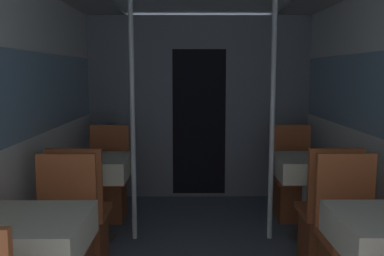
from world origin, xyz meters
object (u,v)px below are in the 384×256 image
dining_table_left_1 (96,171)px  chair_right_near_1 (326,228)px  chair_left_far_1 (108,191)px  dining_table_right_1 (309,171)px  chair_right_far_1 (293,191)px  support_pole_right_1 (272,120)px  chair_left_near_1 (82,229)px  chair_right_far_0 (351,256)px  dining_table_left_0 (30,241)px  support_pole_left_1 (133,121)px

dining_table_left_1 → chair_right_near_1: chair_right_near_1 is taller
chair_left_far_1 → dining_table_right_1: bearing=164.3°
chair_left_far_1 → dining_table_right_1: chair_left_far_1 is taller
dining_table_right_1 → chair_right_far_1: bearing=90.0°
support_pole_right_1 → chair_right_far_1: bearing=57.8°
chair_left_near_1 → chair_left_far_1: same height
chair_right_near_1 → chair_right_far_0: bearing=-90.0°
chair_left_near_1 → dining_table_left_1: bearing=90.0°
dining_table_left_0 → chair_right_near_1: 2.24m
chair_left_far_1 → support_pole_right_1: size_ratio=0.44×
dining_table_left_1 → chair_right_near_1: 2.05m
chair_right_far_1 → dining_table_right_1: bearing=90.0°
chair_left_far_1 → chair_right_far_0: (1.94, -1.61, 0.00)m
support_pole_right_1 → chair_left_far_1: bearing=161.1°
support_pole_right_1 → chair_right_near_1: bearing=-57.8°
chair_left_near_1 → support_pole_right_1: support_pole_right_1 is taller
dining_table_left_0 → chair_right_far_0: 2.05m
chair_left_near_1 → chair_right_far_1: size_ratio=1.00×
support_pole_right_1 → dining_table_left_1: bearing=-180.0°
dining_table_left_1 → support_pole_right_1: size_ratio=0.35×
chair_right_far_1 → support_pole_right_1: (-0.35, -0.55, 0.80)m
chair_left_near_1 → support_pole_left_1: support_pole_left_1 is taller
dining_table_left_1 → chair_left_near_1: 0.64m
chair_left_near_1 → chair_left_far_1: bearing=90.0°
chair_left_far_1 → chair_right_far_1: same height
support_pole_left_1 → dining_table_right_1: 1.66m
support_pole_left_1 → support_pole_right_1: size_ratio=1.00×
chair_right_far_0 → chair_right_far_1: same height
dining_table_left_0 → chair_left_near_1: bearing=90.0°
dining_table_left_1 → chair_right_far_0: bearing=-28.8°
dining_table_left_1 → chair_left_near_1: size_ratio=0.79×
dining_table_left_0 → chair_right_far_1: bearing=48.0°
dining_table_left_0 → dining_table_left_1: same height
support_pole_left_1 → chair_right_near_1: 1.87m
dining_table_left_0 → chair_left_near_1: (-0.00, 1.07, -0.34)m
chair_left_near_1 → dining_table_right_1: bearing=15.7°
chair_right_far_0 → chair_right_far_1: 1.61m
dining_table_left_1 → chair_left_near_1: chair_left_near_1 is taller
dining_table_left_1 → chair_left_near_1: bearing=-90.0°
dining_table_left_0 → dining_table_right_1: same height
dining_table_left_0 → chair_right_far_1: (1.94, 2.16, -0.34)m
chair_right_far_0 → dining_table_left_1: bearing=-28.8°
dining_table_left_0 → dining_table_right_1: bearing=39.7°
dining_table_left_1 → support_pole_left_1: support_pole_left_1 is taller
dining_table_left_1 → chair_left_far_1: (-0.00, 0.55, -0.34)m
chair_left_far_1 → support_pole_left_1: 1.03m
dining_table_right_1 → chair_right_near_1: 0.64m
chair_right_far_0 → support_pole_right_1: bearing=-72.0°
dining_table_right_1 → support_pole_right_1: bearing=180.0°
chair_left_far_1 → chair_right_near_1: same height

